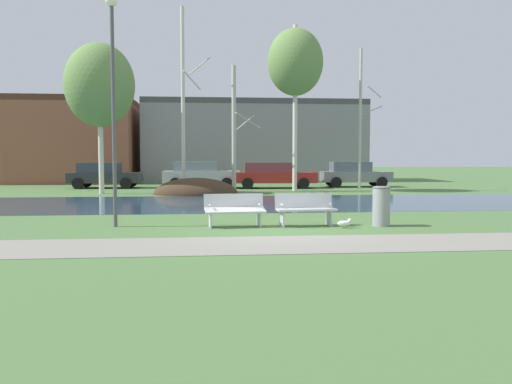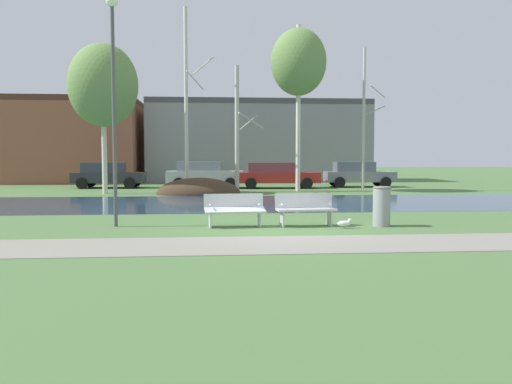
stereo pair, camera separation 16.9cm
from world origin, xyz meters
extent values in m
plane|color=#4C703D|center=(0.00, 10.00, 0.00)|extent=(120.00, 120.00, 0.00)
cube|color=gray|center=(0.00, -2.01, 0.01)|extent=(60.00, 2.27, 0.01)
cube|color=#2D475B|center=(0.00, 7.89, 0.00)|extent=(80.00, 7.56, 0.01)
ellipsoid|color=#423021|center=(-2.17, 12.86, 0.00)|extent=(4.10, 2.57, 1.62)
cube|color=silver|center=(-0.95, 0.84, 0.45)|extent=(1.64, 0.62, 0.14)
cube|color=silver|center=(-0.98, 1.11, 0.67)|extent=(1.60, 0.23, 0.40)
cube|color=silver|center=(-1.61, 0.84, 0.23)|extent=(0.08, 0.43, 0.45)
cube|color=silver|center=(-0.30, 0.96, 0.23)|extent=(0.08, 0.43, 0.45)
cylinder|color=silver|center=(-1.61, 0.80, 0.59)|extent=(0.07, 0.28, 0.04)
cylinder|color=silver|center=(-0.30, 0.92, 0.59)|extent=(0.07, 0.28, 0.04)
cube|color=silver|center=(0.95, 0.84, 0.45)|extent=(1.64, 0.62, 0.05)
cube|color=silver|center=(0.93, 1.11, 0.67)|extent=(1.60, 0.23, 0.40)
cube|color=silver|center=(0.29, 0.84, 0.23)|extent=(0.08, 0.43, 0.45)
cube|color=silver|center=(1.60, 0.96, 0.23)|extent=(0.08, 0.43, 0.45)
cylinder|color=silver|center=(0.30, 0.80, 0.59)|extent=(0.07, 0.28, 0.04)
cylinder|color=silver|center=(1.60, 0.92, 0.59)|extent=(0.07, 0.28, 0.04)
cylinder|color=gray|center=(2.97, 0.70, 0.53)|extent=(0.47, 0.47, 1.06)
torus|color=#545557|center=(2.97, 0.70, 1.03)|extent=(0.49, 0.49, 0.04)
ellipsoid|color=white|center=(1.86, 0.38, 0.12)|extent=(0.35, 0.16, 0.16)
sphere|color=white|center=(2.02, 0.38, 0.20)|extent=(0.11, 0.11, 0.11)
cone|color=gold|center=(2.08, 0.38, 0.20)|extent=(0.06, 0.03, 0.03)
cylinder|color=gold|center=(1.88, 0.35, 0.05)|extent=(0.01, 0.01, 0.10)
cylinder|color=gold|center=(1.88, 0.41, 0.05)|extent=(0.01, 0.01, 0.10)
cylinder|color=#4C4C51|center=(-4.12, 1.25, 2.88)|extent=(0.10, 0.10, 5.75)
sphere|color=white|center=(-4.12, 1.25, 5.90)|extent=(0.32, 0.32, 0.32)
cylinder|color=beige|center=(-6.81, 13.69, 3.41)|extent=(0.25, 0.25, 6.82)
ellipsoid|color=#668947|center=(-6.81, 13.69, 5.32)|extent=(3.39, 3.39, 4.07)
cylinder|color=beige|center=(-2.81, 14.27, 4.68)|extent=(0.19, 0.19, 9.35)
cylinder|color=beige|center=(-1.95, 14.86, 6.52)|extent=(1.19, 1.69, 0.73)
cylinder|color=beige|center=(-2.33, 13.78, 5.62)|extent=(0.87, 0.85, 0.86)
cylinder|color=#BCB7A8|center=(-0.22, 14.44, 3.25)|extent=(0.22, 0.22, 6.50)
cylinder|color=#BCB7A8|center=(0.42, 14.88, 3.61)|extent=(0.88, 1.23, 0.71)
cylinder|color=#BCB7A8|center=(0.46, 13.74, 3.64)|extent=(1.40, 1.36, 0.75)
cylinder|color=beige|center=(3.03, 14.81, 4.35)|extent=(0.24, 0.24, 8.69)
ellipsoid|color=#668947|center=(3.03, 14.81, 6.78)|extent=(2.92, 2.92, 3.50)
cylinder|color=#BCB7A8|center=(6.50, 14.58, 3.76)|extent=(0.15, 0.15, 7.53)
cylinder|color=#BCB7A8|center=(7.16, 15.04, 4.27)|extent=(0.92, 1.32, 0.48)
cylinder|color=#BCB7A8|center=(7.06, 14.01, 5.19)|extent=(1.14, 1.11, 0.53)
cube|color=#282B30|center=(-7.46, 18.36, 0.61)|extent=(4.12, 1.99, 0.58)
cube|color=#2F3648|center=(-7.78, 18.38, 1.18)|extent=(2.33, 1.69, 0.57)
cylinder|color=black|center=(-6.08, 19.20, 0.32)|extent=(0.65, 0.25, 0.64)
cylinder|color=black|center=(-6.17, 17.40, 0.32)|extent=(0.65, 0.25, 0.64)
cylinder|color=black|center=(-8.75, 19.33, 0.32)|extent=(0.65, 0.25, 0.64)
cylinder|color=black|center=(-8.83, 17.53, 0.32)|extent=(0.65, 0.25, 0.64)
cube|color=#B2B5BC|center=(-1.90, 17.85, 0.66)|extent=(4.47, 1.91, 0.68)
cube|color=gray|center=(-2.25, 17.86, 1.27)|extent=(2.53, 1.62, 0.54)
cylinder|color=black|center=(-0.41, 18.63, 0.32)|extent=(0.65, 0.25, 0.64)
cylinder|color=black|center=(-0.49, 16.93, 0.32)|extent=(0.65, 0.25, 0.64)
cylinder|color=black|center=(-3.30, 18.77, 0.32)|extent=(0.65, 0.25, 0.64)
cylinder|color=black|center=(-3.38, 17.06, 0.32)|extent=(0.65, 0.25, 0.64)
cube|color=maroon|center=(2.29, 17.38, 0.62)|extent=(4.86, 1.93, 0.60)
cube|color=brown|center=(1.90, 17.40, 1.20)|extent=(2.75, 1.63, 0.56)
cylinder|color=black|center=(3.90, 18.16, 0.32)|extent=(0.65, 0.25, 0.64)
cylinder|color=black|center=(3.82, 16.45, 0.32)|extent=(0.65, 0.25, 0.64)
cylinder|color=black|center=(0.75, 18.30, 0.32)|extent=(0.65, 0.25, 0.64)
cylinder|color=black|center=(0.67, 16.60, 0.32)|extent=(0.65, 0.25, 0.64)
cube|color=slate|center=(7.31, 18.10, 0.62)|extent=(4.18, 1.89, 0.60)
cube|color=slate|center=(6.98, 18.11, 1.22)|extent=(2.36, 1.61, 0.59)
cylinder|color=black|center=(8.70, 18.88, 0.32)|extent=(0.65, 0.25, 0.64)
cylinder|color=black|center=(8.62, 17.18, 0.32)|extent=(0.65, 0.25, 0.64)
cylinder|color=black|center=(5.99, 19.01, 0.32)|extent=(0.65, 0.25, 0.64)
cylinder|color=black|center=(5.91, 17.31, 0.32)|extent=(0.65, 0.25, 0.64)
cube|color=brown|center=(-12.13, 26.40, 2.71)|extent=(10.98, 8.46, 5.42)
cube|color=#4E2C21|center=(-12.13, 26.40, 5.62)|extent=(10.98, 8.46, 0.40)
cube|color=gray|center=(1.91, 26.58, 2.73)|extent=(15.96, 6.05, 5.46)
cube|color=#48484B|center=(1.91, 26.58, 5.66)|extent=(15.96, 6.05, 0.40)
camera|label=1|loc=(-1.76, -13.10, 1.90)|focal=37.31mm
camera|label=2|loc=(-1.59, -13.12, 1.90)|focal=37.31mm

